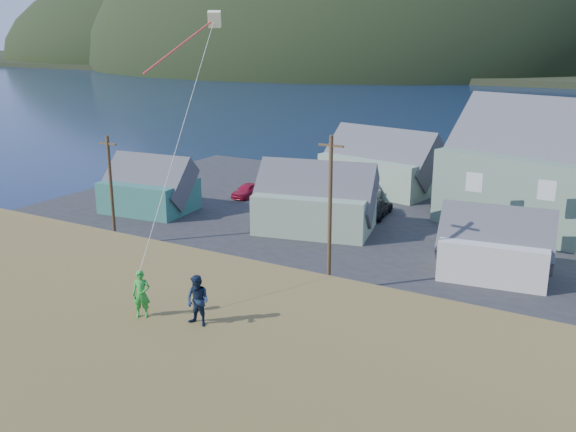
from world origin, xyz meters
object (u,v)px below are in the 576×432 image
(wharf, at_px, (456,170))
(shed_white, at_px, (495,245))
(shed_teal, at_px, (149,187))
(kite_flyer_green, at_px, (141,294))
(shed_palegreen_far, at_px, (381,163))
(kite_flyer_navy, at_px, (198,301))
(shed_palegreen_near, at_px, (315,200))

(wharf, height_order, shed_white, shed_white)
(shed_teal, relative_size, kite_flyer_green, 5.74)
(wharf, xyz_separation_m, kite_flyer_green, (6.73, -58.39, 7.48))
(shed_teal, height_order, shed_palegreen_far, shed_palegreen_far)
(kite_flyer_green, xyz_separation_m, kite_flyer_navy, (1.80, 0.40, 0.03))
(shed_palegreen_near, bearing_deg, kite_flyer_navy, -81.15)
(shed_teal, bearing_deg, kite_flyer_navy, -51.33)
(kite_flyer_navy, bearing_deg, shed_white, 84.58)
(wharf, distance_m, shed_palegreen_far, 13.29)
(shed_teal, bearing_deg, kite_flyer_green, -53.67)
(wharf, xyz_separation_m, shed_palegreen_far, (-4.22, -12.36, 2.49))
(wharf, bearing_deg, shed_white, -69.94)
(shed_palegreen_far, relative_size, kite_flyer_green, 8.57)
(shed_white, bearing_deg, kite_flyer_green, -107.35)
(shed_white, distance_m, kite_flyer_green, 28.53)
(shed_palegreen_far, bearing_deg, kite_flyer_green, -65.06)
(shed_teal, relative_size, shed_palegreen_far, 0.67)
(shed_palegreen_far, bearing_deg, wharf, 82.72)
(shed_teal, height_order, shed_white, shed_teal)
(kite_flyer_green, bearing_deg, kite_flyer_navy, -18.68)
(wharf, bearing_deg, kite_flyer_navy, -81.63)
(kite_flyer_navy, bearing_deg, shed_palegreen_far, 105.90)
(shed_palegreen_near, bearing_deg, wharf, 69.82)
(wharf, relative_size, kite_flyer_green, 17.81)
(shed_teal, bearing_deg, shed_palegreen_near, 2.45)
(shed_white, bearing_deg, shed_palegreen_near, 160.08)
(shed_palegreen_near, distance_m, shed_white, 15.12)
(wharf, distance_m, shed_palegreen_near, 28.00)
(kite_flyer_green, bearing_deg, shed_white, 49.49)
(wharf, relative_size, kite_flyer_navy, 17.13)
(shed_teal, relative_size, kite_flyer_navy, 5.52)
(shed_teal, height_order, kite_flyer_navy, kite_flyer_navy)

